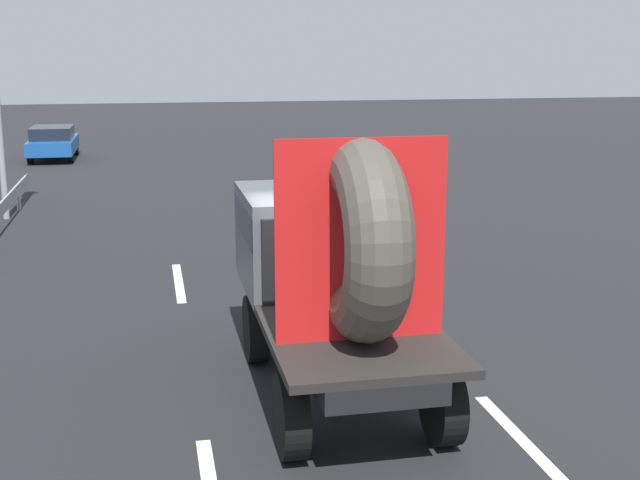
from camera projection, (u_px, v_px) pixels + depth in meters
name	position (u px, v px, depth m)	size (l,w,h in m)	color
ground_plane	(356.00, 387.00, 10.98)	(120.00, 120.00, 0.00)	black
flatbed_truck	(331.00, 257.00, 10.77)	(2.02, 4.82, 3.39)	black
distant_sedan	(336.00, 167.00, 26.40)	(1.66, 3.88, 1.27)	black
lane_dash_left_far	(179.00, 282.00, 15.89)	(2.72, 0.16, 0.01)	beige
lane_dash_right_near	(526.00, 444.00, 9.40)	(2.66, 0.16, 0.01)	beige
lane_dash_right_far	(360.00, 272.00, 16.59)	(2.82, 0.16, 0.01)	beige
oncoming_car	(53.00, 142.00, 33.36)	(1.70, 3.97, 1.30)	black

